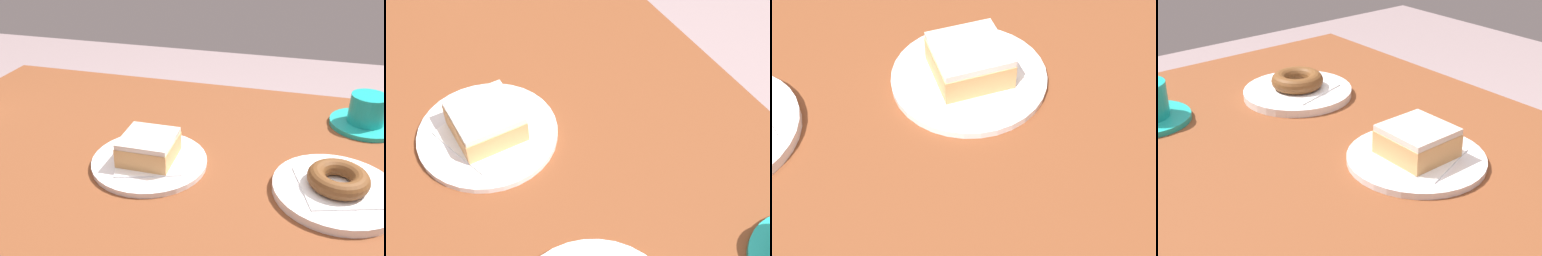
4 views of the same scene
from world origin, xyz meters
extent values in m
cube|color=brown|center=(0.00, 0.00, 0.75)|extent=(1.19, 0.73, 0.05)
cylinder|color=brown|center=(-0.53, -0.29, 0.36)|extent=(0.06, 0.06, 0.72)
cylinder|color=white|center=(-0.04, -0.05, 0.77)|extent=(0.21, 0.21, 0.01)
cube|color=white|center=(-0.04, -0.05, 0.78)|extent=(0.15, 0.15, 0.00)
cube|color=tan|center=(-0.04, -0.05, 0.80)|extent=(0.10, 0.10, 0.04)
cube|color=silver|center=(-0.04, -0.05, 0.82)|extent=(0.09, 0.09, 0.01)
cylinder|color=tan|center=(-0.04, -0.05, 0.83)|extent=(0.02, 0.02, 0.00)
camera|label=1|loc=(0.21, -0.66, 1.20)|focal=39.08mm
camera|label=2|loc=(0.51, -0.20, 1.41)|focal=51.88mm
camera|label=3|loc=(0.13, 0.42, 1.24)|focal=46.37mm
camera|label=4|loc=(-0.55, 0.50, 1.19)|focal=51.69mm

